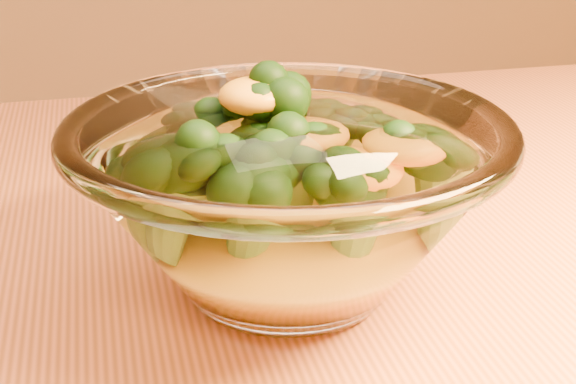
% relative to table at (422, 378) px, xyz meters
% --- Properties ---
extents(table, '(1.20, 0.80, 0.75)m').
position_rel_table_xyz_m(table, '(0.00, 0.00, 0.00)').
color(table, '#BD6238').
rests_on(table, ground).
extents(glass_bowl, '(0.25, 0.25, 0.11)m').
position_rel_table_xyz_m(glass_bowl, '(-0.10, -0.02, 0.16)').
color(glass_bowl, white).
rests_on(glass_bowl, table).
extents(cheese_sauce, '(0.13, 0.13, 0.04)m').
position_rel_table_xyz_m(cheese_sauce, '(-0.10, -0.02, 0.13)').
color(cheese_sauce, '#F5AA14').
rests_on(cheese_sauce, glass_bowl).
extents(broccoli_heap, '(0.18, 0.14, 0.09)m').
position_rel_table_xyz_m(broccoli_heap, '(-0.11, -0.02, 0.17)').
color(broccoli_heap, black).
rests_on(broccoli_heap, cheese_sauce).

